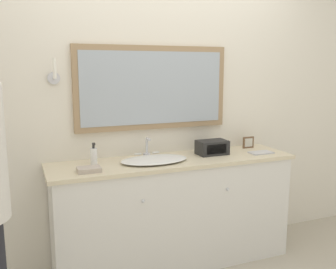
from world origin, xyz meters
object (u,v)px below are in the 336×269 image
at_px(sink_basin, 154,159).
at_px(appliance_box, 212,147).
at_px(picture_frame, 248,142).
at_px(soap_bottle, 94,156).

relative_size(sink_basin, appliance_box, 2.09).
relative_size(sink_basin, picture_frame, 4.78).
height_order(soap_bottle, appliance_box, soap_bottle).
bearing_deg(picture_frame, sink_basin, -170.96).
bearing_deg(sink_basin, appliance_box, 5.86).
bearing_deg(sink_basin, picture_frame, 9.04).
height_order(sink_basin, picture_frame, sink_basin).
relative_size(soap_bottle, picture_frame, 1.51).
xyz_separation_m(sink_basin, appliance_box, (0.53, 0.05, 0.04)).
distance_m(soap_bottle, appliance_box, 0.97).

